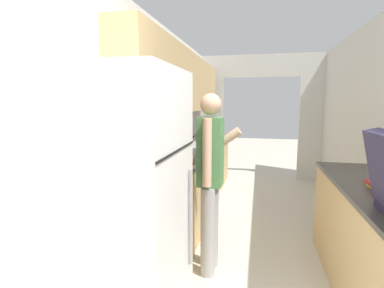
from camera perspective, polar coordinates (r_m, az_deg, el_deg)
name	(u,v)px	position (r m, az deg, el deg)	size (l,w,h in m)	color
wall_left	(165,105)	(3.75, -5.22, 7.44)	(0.38, 7.65, 2.50)	silver
wall_far_with_doorway	(260,108)	(6.34, 12.85, 6.72)	(2.84, 0.06, 2.50)	silver
counter_left	(192,180)	(4.29, 0.02, -6.82)	(0.62, 3.97, 0.90)	tan
counter_right	(383,250)	(2.77, 32.56, -16.64)	(0.62, 2.13, 0.90)	tan
refrigerator	(123,207)	(2.02, -12.97, -11.65)	(0.76, 0.83, 1.75)	white
range_oven	(198,173)	(4.67, 1.20, -5.53)	(0.66, 0.74, 1.04)	#B7B7BC
person	(210,179)	(2.69, 3.48, -6.63)	(0.52, 0.38, 1.62)	#9E9E9E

